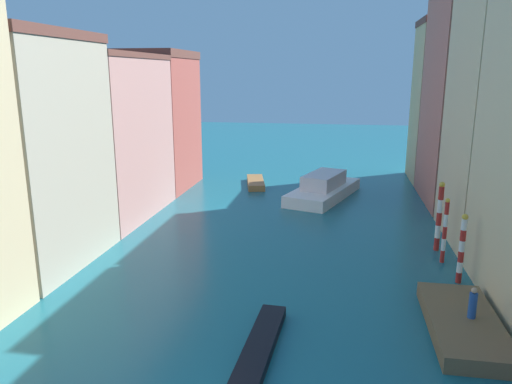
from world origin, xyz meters
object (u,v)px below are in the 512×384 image
at_px(waterfront_dock, 463,324).
at_px(gondola_black, 252,366).
at_px(mooring_pole_2, 439,216).
at_px(motorboat_0, 256,183).
at_px(vaporetto_white, 324,188).
at_px(mooring_pole_0, 462,248).
at_px(person_on_dock, 473,304).
at_px(mooring_pole_1, 445,230).

bearing_deg(waterfront_dock, gondola_black, -152.17).
relative_size(mooring_pole_2, motorboat_0, 0.78).
relative_size(vaporetto_white, gondola_black, 1.16).
distance_m(mooring_pole_0, vaporetto_white, 19.97).
relative_size(mooring_pole_0, gondola_black, 0.42).
height_order(person_on_dock, mooring_pole_2, mooring_pole_2).
bearing_deg(mooring_pole_2, gondola_black, -121.90).
distance_m(mooring_pole_1, mooring_pole_2, 2.19).
distance_m(waterfront_dock, mooring_pole_0, 5.94).
relative_size(vaporetto_white, motorboat_0, 1.87).
distance_m(mooring_pole_1, motorboat_0, 24.45).
relative_size(waterfront_dock, mooring_pole_0, 1.78).
height_order(waterfront_dock, person_on_dock, person_on_dock).
bearing_deg(person_on_dock, gondola_black, -153.10).
height_order(person_on_dock, mooring_pole_1, mooring_pole_1).
bearing_deg(waterfront_dock, vaporetto_white, 107.02).
bearing_deg(mooring_pole_0, waterfront_dock, -100.22).
xyz_separation_m(waterfront_dock, gondola_black, (-8.94, -4.72, -0.13)).
distance_m(person_on_dock, mooring_pole_0, 5.71).
bearing_deg(vaporetto_white, gondola_black, -93.37).
distance_m(vaporetto_white, gondola_black, 28.51).
relative_size(mooring_pole_0, mooring_pole_1, 0.98).
height_order(waterfront_dock, mooring_pole_0, mooring_pole_0).
distance_m(person_on_dock, motorboat_0, 31.46).
height_order(waterfront_dock, mooring_pole_1, mooring_pole_1).
bearing_deg(person_on_dock, mooring_pole_1, 87.43).
relative_size(mooring_pole_0, vaporetto_white, 0.36).
bearing_deg(mooring_pole_0, motorboat_0, 125.07).
relative_size(mooring_pole_1, mooring_pole_2, 0.88).
bearing_deg(motorboat_0, gondola_black, -80.26).
distance_m(waterfront_dock, motorboat_0, 31.27).
distance_m(person_on_dock, mooring_pole_2, 10.89).
height_order(mooring_pole_1, gondola_black, mooring_pole_1).
height_order(mooring_pole_0, mooring_pole_2, mooring_pole_2).
distance_m(mooring_pole_0, gondola_black, 14.45).
xyz_separation_m(mooring_pole_1, gondola_black, (-9.63, -13.35, -1.87)).
xyz_separation_m(waterfront_dock, vaporetto_white, (-7.26, 23.73, 0.51)).
xyz_separation_m(mooring_pole_2, gondola_black, (-9.66, -15.53, -2.15)).
distance_m(mooring_pole_2, motorboat_0, 22.84).
distance_m(waterfront_dock, mooring_pole_1, 8.84).
xyz_separation_m(vaporetto_white, gondola_black, (-1.68, -28.45, -0.64)).
relative_size(mooring_pole_0, mooring_pole_2, 0.86).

